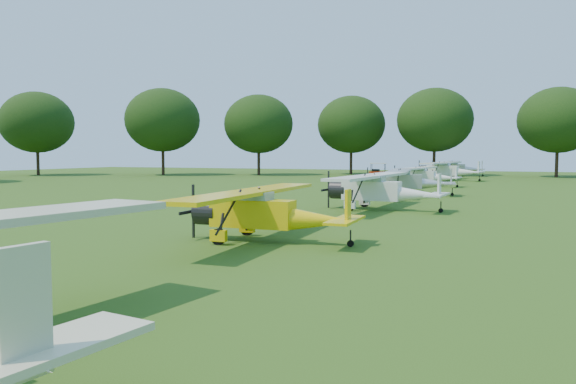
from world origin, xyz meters
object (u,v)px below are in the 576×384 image
at_px(aircraft_5, 424,174).
at_px(golf_cart, 378,173).
at_px(aircraft_2, 265,209).
at_px(aircraft_3, 380,188).
at_px(aircraft_4, 408,179).
at_px(aircraft_6, 447,169).
at_px(aircraft_7, 456,167).

distance_m(aircraft_5, golf_cart, 19.79).
height_order(aircraft_2, aircraft_3, aircraft_3).
bearing_deg(aircraft_3, aircraft_2, -91.94).
height_order(aircraft_4, aircraft_6, aircraft_6).
xyz_separation_m(aircraft_3, aircraft_6, (-0.15, 37.50, 0.10)).
bearing_deg(aircraft_2, aircraft_3, 82.39).
height_order(aircraft_3, aircraft_6, aircraft_6).
relative_size(aircraft_5, golf_cart, 4.28).
distance_m(aircraft_4, aircraft_5, 12.21).
xyz_separation_m(aircraft_2, aircraft_4, (0.90, 25.34, 0.04)).
height_order(aircraft_3, aircraft_5, aircraft_3).
relative_size(aircraft_3, aircraft_5, 1.08).
bearing_deg(aircraft_2, golf_cart, 97.03).
bearing_deg(golf_cart, aircraft_4, -78.73).
height_order(aircraft_6, aircraft_7, aircraft_6).
bearing_deg(aircraft_7, aircraft_3, -90.37).
bearing_deg(aircraft_4, golf_cart, 100.04).
relative_size(aircraft_7, golf_cart, 4.73).
relative_size(aircraft_5, aircraft_6, 0.86).
relative_size(aircraft_4, aircraft_6, 0.90).
relative_size(aircraft_4, golf_cart, 4.49).
height_order(aircraft_2, aircraft_7, aircraft_7).
height_order(aircraft_2, golf_cart, aircraft_2).
xyz_separation_m(aircraft_4, aircraft_5, (-0.50, 12.20, -0.06)).
bearing_deg(aircraft_3, aircraft_6, 94.45).
bearing_deg(aircraft_7, aircraft_5, -92.19).
height_order(aircraft_5, aircraft_7, aircraft_7).
distance_m(aircraft_2, aircraft_5, 37.54).
xyz_separation_m(aircraft_4, golf_cart, (-9.16, 29.98, -0.60)).
bearing_deg(aircraft_3, aircraft_4, 96.66).
bearing_deg(aircraft_4, aircraft_6, 82.22).
distance_m(aircraft_3, golf_cart, 43.24).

